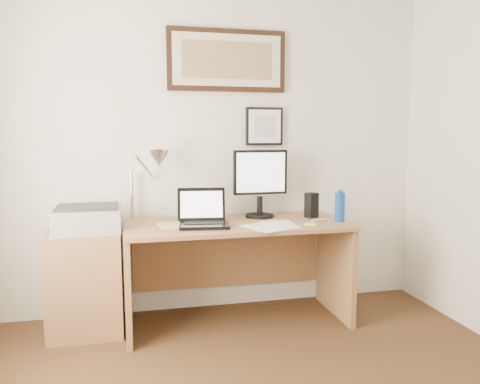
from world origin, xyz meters
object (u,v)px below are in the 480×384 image
object	(u,v)px
side_cabinet	(86,282)
water_bottle	(340,207)
printer	(88,219)
book	(160,227)
desk	(235,252)
lcd_monitor	(260,180)
laptop	(203,218)

from	to	relation	value
side_cabinet	water_bottle	xyz separation A→B (m)	(1.82, -0.16, 0.49)
side_cabinet	printer	bearing A→B (deg)	-31.64
book	desk	size ratio (longest dim) A/B	0.15
lcd_monitor	desk	bearing A→B (deg)	-156.51
book	printer	distance (m)	0.49
book	laptop	distance (m)	0.31
book	lcd_monitor	size ratio (longest dim) A/B	0.46
printer	side_cabinet	bearing A→B (deg)	148.36
desk	book	bearing A→B (deg)	-163.89
side_cabinet	laptop	bearing A→B (deg)	-6.76
side_cabinet	lcd_monitor	size ratio (longest dim) A/B	1.40
laptop	desk	bearing A→B (deg)	27.42
laptop	lcd_monitor	world-z (taller)	lcd_monitor
printer	book	bearing A→B (deg)	-12.55
side_cabinet	laptop	size ratio (longest dim) A/B	1.98
desk	water_bottle	bearing A→B (deg)	-14.52
side_cabinet	lcd_monitor	xyz separation A→B (m)	(1.29, 0.13, 0.68)
laptop	lcd_monitor	bearing A→B (deg)	25.61
desk	laptop	size ratio (longest dim) A/B	4.34
lcd_monitor	water_bottle	bearing A→B (deg)	-28.92
water_bottle	lcd_monitor	size ratio (longest dim) A/B	0.41
desk	lcd_monitor	bearing A→B (deg)	23.49
side_cabinet	desk	distance (m)	1.08
water_bottle	printer	world-z (taller)	water_bottle
printer	laptop	bearing A→B (deg)	-5.53
side_cabinet	desk	bearing A→B (deg)	1.89
book	laptop	world-z (taller)	laptop
laptop	lcd_monitor	xyz separation A→B (m)	(0.48, 0.23, 0.23)
book	printer	world-z (taller)	printer
book	desk	distance (m)	0.63
laptop	printer	world-z (taller)	laptop
book	laptop	size ratio (longest dim) A/B	0.65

